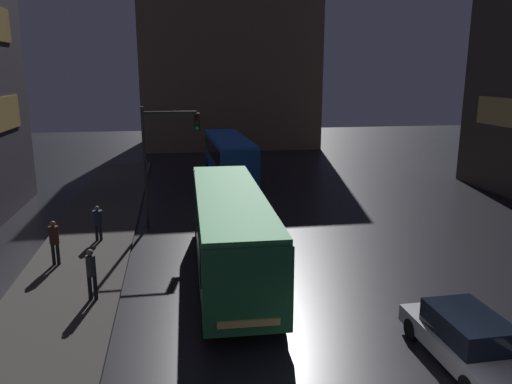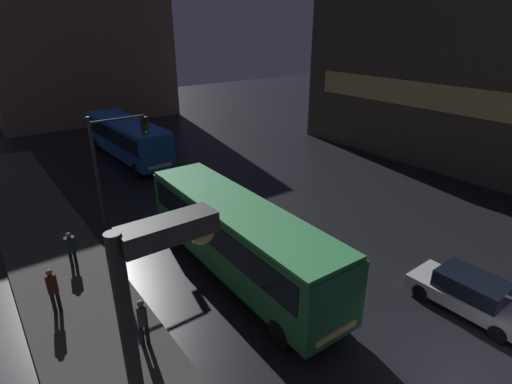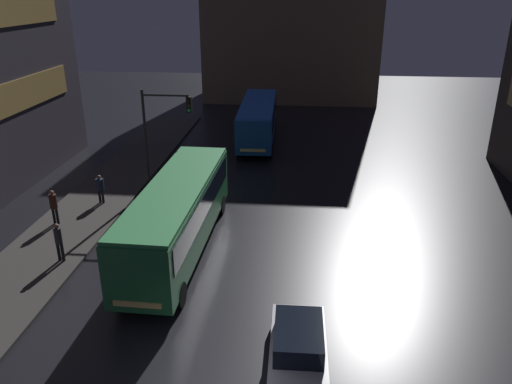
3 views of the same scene
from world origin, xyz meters
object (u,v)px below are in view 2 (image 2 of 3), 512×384
at_px(bus_near, 238,232).
at_px(pedestrian_far, 71,246).
at_px(traffic_light_main, 115,155).
at_px(car_taxi, 470,293).
at_px(bus_far, 127,136).
at_px(pedestrian_mid, 143,320).
at_px(pedestrian_near, 53,287).

height_order(bus_near, pedestrian_far, bus_near).
height_order(pedestrian_far, traffic_light_main, traffic_light_main).
bearing_deg(car_taxi, bus_near, -52.80).
relative_size(bus_near, traffic_light_main, 1.88).
xyz_separation_m(bus_near, bus_far, (1.96, 18.13, -0.11)).
bearing_deg(bus_far, bus_near, 82.15).
xyz_separation_m(pedestrian_mid, pedestrian_far, (-0.67, 6.39, -0.05)).
distance_m(pedestrian_mid, traffic_light_main, 9.40).
xyz_separation_m(bus_near, pedestrian_far, (-5.61, 4.69, -0.89)).
height_order(pedestrian_near, traffic_light_main, traffic_light_main).
bearing_deg(traffic_light_main, bus_far, 68.21).
distance_m(bus_near, car_taxi, 9.16).
relative_size(pedestrian_mid, traffic_light_main, 0.30).
height_order(pedestrian_mid, traffic_light_main, traffic_light_main).
bearing_deg(traffic_light_main, pedestrian_far, -144.35).
xyz_separation_m(pedestrian_far, traffic_light_main, (3.09, 2.21, 2.97)).
bearing_deg(pedestrian_near, pedestrian_mid, 103.01).
bearing_deg(pedestrian_mid, bus_far, -146.84).
height_order(bus_near, pedestrian_near, bus_near).
bearing_deg(traffic_light_main, pedestrian_mid, -105.66).
bearing_deg(traffic_light_main, bus_near, -69.90).
distance_m(pedestrian_near, traffic_light_main, 7.27).
xyz_separation_m(car_taxi, pedestrian_mid, (-10.54, 5.43, 0.44)).
height_order(pedestrian_near, pedestrian_far, pedestrian_near).
relative_size(pedestrian_far, traffic_light_main, 0.27).
relative_size(pedestrian_near, pedestrian_far, 1.12).
bearing_deg(bus_far, traffic_light_main, 66.54).
relative_size(bus_near, bus_far, 1.04).
relative_size(car_taxi, traffic_light_main, 0.70).
bearing_deg(car_taxi, pedestrian_mid, -28.22).
bearing_deg(car_taxi, pedestrian_far, -47.46).
xyz_separation_m(car_taxi, traffic_light_main, (-8.13, 14.03, 3.36)).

